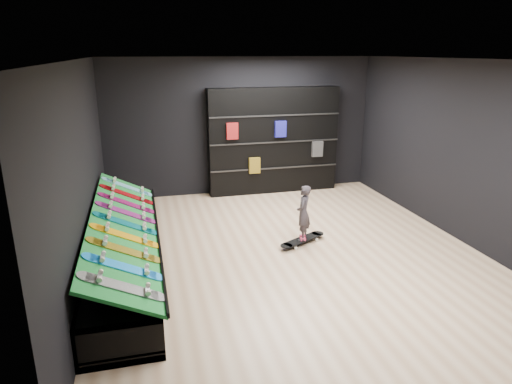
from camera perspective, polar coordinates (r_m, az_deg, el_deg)
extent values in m
cube|color=#D6B490|center=(7.45, 4.14, -7.52)|extent=(6.00, 7.00, 0.01)
cube|color=white|center=(6.77, 4.71, 16.20)|extent=(6.00, 7.00, 0.01)
cube|color=black|center=(10.27, -1.87, 8.19)|extent=(6.00, 0.02, 3.00)
cube|color=black|center=(3.98, 20.79, -7.95)|extent=(6.00, 0.02, 3.00)
cube|color=black|center=(6.66, -20.89, 2.03)|extent=(0.02, 7.00, 3.00)
cube|color=black|center=(8.40, 24.26, 4.62)|extent=(0.02, 7.00, 3.00)
cube|color=#106824|center=(6.85, -16.04, -4.02)|extent=(0.92, 4.50, 0.46)
cube|color=black|center=(10.33, 2.17, 6.43)|extent=(2.95, 0.34, 2.36)
imported|color=black|center=(7.65, 5.91, -3.90)|extent=(0.23, 0.26, 0.56)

